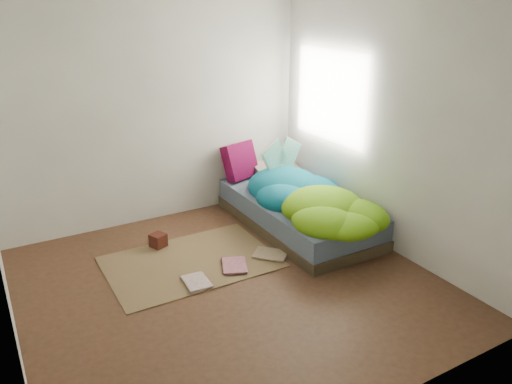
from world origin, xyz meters
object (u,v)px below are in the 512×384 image
at_px(floor_book_b, 222,266).
at_px(floor_book_a, 185,285).
at_px(bed, 297,213).
at_px(open_book, 282,146).
at_px(pillow_magenta, 240,161).
at_px(wooden_box, 158,240).

bearing_deg(floor_book_b, floor_book_a, -141.76).
relative_size(bed, open_book, 4.13).
xyz_separation_m(pillow_magenta, open_book, (0.29, -0.49, 0.27)).
bearing_deg(open_book, pillow_magenta, 110.38).
xyz_separation_m(pillow_magenta, floor_book_a, (-1.35, -1.47, -0.54)).
bearing_deg(pillow_magenta, open_book, -77.74).
bearing_deg(open_book, bed, -107.61).
height_order(pillow_magenta, floor_book_a, pillow_magenta).
bearing_deg(wooden_box, floor_book_a, -93.30).
distance_m(bed, pillow_magenta, 1.02).
xyz_separation_m(bed, open_book, (0.05, 0.42, 0.66)).
xyz_separation_m(open_book, floor_book_a, (-1.64, -0.98, -0.80)).
height_order(bed, wooden_box, bed).
height_order(pillow_magenta, open_book, open_book).
height_order(bed, open_book, open_book).
bearing_deg(wooden_box, pillow_magenta, 25.58).
relative_size(open_book, wooden_box, 3.47).
relative_size(pillow_magenta, wooden_box, 3.14).
distance_m(open_book, floor_book_b, 1.69).
distance_m(open_book, wooden_box, 1.76).
bearing_deg(wooden_box, bed, -10.70).
xyz_separation_m(pillow_magenta, floor_book_b, (-0.92, -1.35, -0.53)).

